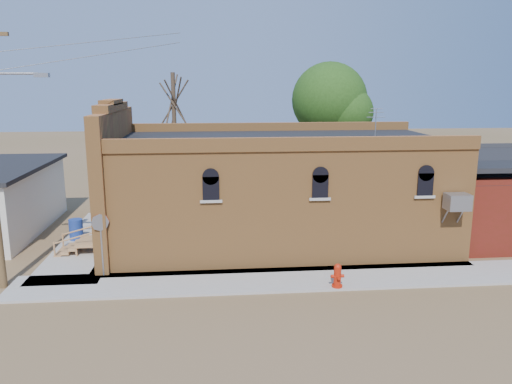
{
  "coord_description": "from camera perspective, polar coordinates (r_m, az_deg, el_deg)",
  "views": [
    {
      "loc": [
        -0.98,
        -15.66,
        6.89
      ],
      "look_at": [
        0.9,
        4.85,
        2.4
      ],
      "focal_mm": 35.0,
      "sensor_mm": 36.0,
      "label": 1
    }
  ],
  "objects": [
    {
      "name": "ground",
      "position": [
        17.14,
        -1.54,
        -11.41
      ],
      "size": [
        120.0,
        120.0,
        0.0
      ],
      "primitive_type": "plane",
      "color": "brown",
      "rests_on": "ground"
    },
    {
      "name": "sidewalk_south",
      "position": [
        18.09,
        3.09,
        -9.96
      ],
      "size": [
        19.0,
        2.2,
        0.08
      ],
      "primitive_type": "cube",
      "color": "#9E9991",
      "rests_on": "ground"
    },
    {
      "name": "sidewalk_west",
      "position": [
        23.34,
        -18.24,
        -5.41
      ],
      "size": [
        2.6,
        10.0,
        0.08
      ],
      "primitive_type": "cube",
      "color": "#9E9991",
      "rests_on": "ground"
    },
    {
      "name": "brick_bar",
      "position": [
        21.8,
        1.8,
        0.24
      ],
      "size": [
        16.4,
        7.97,
        6.3
      ],
      "color": "#BA7638",
      "rests_on": "ground"
    },
    {
      "name": "red_shed",
      "position": [
        25.0,
        24.84,
        0.5
      ],
      "size": [
        5.4,
        6.4,
        4.3
      ],
      "color": "#531A0E",
      "rests_on": "ground"
    },
    {
      "name": "tree_bare_near",
      "position": [
        28.75,
        -9.4,
        10.29
      ],
      "size": [
        2.8,
        2.8,
        7.65
      ],
      "color": "#4D372C",
      "rests_on": "ground"
    },
    {
      "name": "tree_leafy",
      "position": [
        30.0,
        8.37,
        10.34
      ],
      "size": [
        4.4,
        4.4,
        8.15
      ],
      "color": "#4D372C",
      "rests_on": "ground"
    },
    {
      "name": "fire_hydrant",
      "position": [
        17.43,
        9.29,
        -9.4
      ],
      "size": [
        0.46,
        0.42,
        0.83
      ],
      "rotation": [
        0.0,
        0.0,
        0.03
      ],
      "color": "#B51E0A",
      "rests_on": "sidewalk_south"
    },
    {
      "name": "stop_sign",
      "position": [
        18.6,
        -17.34,
        -3.99
      ],
      "size": [
        0.59,
        0.3,
        2.31
      ],
      "rotation": [
        0.0,
        0.0,
        -0.0
      ],
      "color": "gray",
      "rests_on": "sidewalk_south"
    },
    {
      "name": "trash_barrel",
      "position": [
        23.65,
        -19.87,
        -4.03
      ],
      "size": [
        0.65,
        0.65,
        0.92
      ],
      "primitive_type": "cylinder",
      "rotation": [
        0.0,
        0.0,
        -0.1
      ],
      "color": "navy",
      "rests_on": "sidewalk_west"
    }
  ]
}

